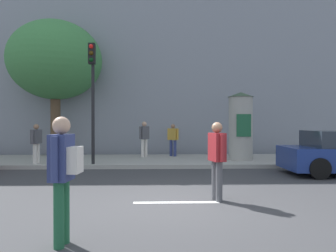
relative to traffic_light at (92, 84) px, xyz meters
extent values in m
plane|color=#38383A|center=(2.79, -5.24, -3.12)|extent=(80.00, 80.00, 0.00)
cube|color=#9E9B93|center=(2.79, 1.76, -3.04)|extent=(36.00, 4.00, 0.15)
cube|color=silver|center=(2.79, -5.24, -3.11)|extent=(1.80, 0.16, 0.01)
cube|color=gray|center=(2.79, 6.76, 2.34)|extent=(36.00, 5.00, 10.91)
cylinder|color=black|center=(0.00, 0.11, -1.13)|extent=(0.12, 0.12, 3.67)
cube|color=black|center=(0.00, -0.07, 1.08)|extent=(0.24, 0.24, 0.75)
sphere|color=red|center=(0.00, -0.20, 1.32)|extent=(0.16, 0.16, 0.16)
sphere|color=#3C2906|center=(0.00, -0.20, 1.08)|extent=(0.16, 0.16, 0.16)
sphere|color=#07330F|center=(0.00, -0.20, 0.84)|extent=(0.16, 0.16, 0.16)
cylinder|color=#9E9B93|center=(5.82, 1.30, -1.67)|extent=(0.97, 0.97, 2.59)
cone|color=#334C33|center=(5.82, 1.30, -0.28)|extent=(1.07, 1.07, 0.20)
cube|color=#1E5938|center=(5.82, 0.80, -1.54)|extent=(0.58, 0.02, 0.90)
cylinder|color=brown|center=(-2.33, 3.17, -1.66)|extent=(0.45, 0.45, 2.61)
ellipsoid|color=#3D7F42|center=(-2.33, 3.17, 1.45)|extent=(4.25, 4.25, 3.61)
cylinder|color=#1E5938|center=(1.11, -7.50, -2.67)|extent=(0.14, 0.14, 0.89)
cylinder|color=#1E5938|center=(1.09, -7.70, -2.67)|extent=(0.14, 0.14, 0.89)
cube|color=navy|center=(1.10, -7.60, -1.91)|extent=(0.28, 0.41, 0.63)
cylinder|color=navy|center=(1.12, -7.36, -1.91)|extent=(0.09, 0.09, 0.60)
cylinder|color=navy|center=(1.08, -7.84, -1.91)|extent=(0.09, 0.09, 0.60)
sphere|color=tan|center=(1.10, -7.60, -1.48)|extent=(0.24, 0.24, 0.24)
cube|color=silver|center=(1.28, -7.61, -1.95)|extent=(0.19, 0.29, 0.36)
cylinder|color=#4C4C51|center=(3.71, -5.21, -2.69)|extent=(0.14, 0.14, 0.85)
cylinder|color=#4C4C51|center=(3.65, -4.99, -2.69)|extent=(0.14, 0.14, 0.85)
cube|color=maroon|center=(3.68, -5.10, -1.96)|extent=(0.34, 0.49, 0.60)
cylinder|color=maroon|center=(3.74, -5.36, -1.96)|extent=(0.09, 0.09, 0.57)
cylinder|color=maroon|center=(3.61, -4.84, -1.96)|extent=(0.09, 0.09, 0.57)
sphere|color=#8C664C|center=(3.68, -5.10, -1.54)|extent=(0.23, 0.23, 0.23)
cylinder|color=silver|center=(1.73, 2.46, -2.57)|extent=(0.14, 0.14, 0.80)
cylinder|color=silver|center=(1.87, 2.59, -2.57)|extent=(0.14, 0.14, 0.80)
cube|color=#4C4C51|center=(1.80, 2.53, -1.88)|extent=(0.45, 0.44, 0.57)
cylinder|color=#4C4C51|center=(1.62, 2.36, -1.88)|extent=(0.09, 0.09, 0.54)
cylinder|color=#4C4C51|center=(1.97, 2.69, -1.88)|extent=(0.09, 0.09, 0.54)
sphere|color=tan|center=(1.80, 2.53, -1.49)|extent=(0.22, 0.22, 0.22)
cylinder|color=navy|center=(3.01, 2.94, -2.60)|extent=(0.14, 0.14, 0.74)
cylinder|color=navy|center=(3.18, 2.80, -2.60)|extent=(0.14, 0.14, 0.74)
cube|color=#B78C33|center=(3.09, 2.87, -1.96)|extent=(0.50, 0.47, 0.53)
cylinder|color=#B78C33|center=(2.89, 3.04, -1.96)|extent=(0.09, 0.09, 0.50)
cylinder|color=#B78C33|center=(3.30, 2.70, -1.96)|extent=(0.09, 0.09, 0.50)
sphere|color=#8C664C|center=(3.09, 2.87, -1.60)|extent=(0.20, 0.20, 0.20)
cylinder|color=silver|center=(-2.13, 0.40, -2.59)|extent=(0.14, 0.14, 0.75)
cylinder|color=silver|center=(-2.17, 0.20, -2.59)|extent=(0.14, 0.14, 0.75)
cube|color=#4C4C51|center=(-2.15, 0.30, -1.96)|extent=(0.32, 0.45, 0.53)
cylinder|color=#4C4C51|center=(-2.10, 0.54, -1.96)|extent=(0.09, 0.09, 0.50)
cylinder|color=#4C4C51|center=(-2.20, 0.06, -1.96)|extent=(0.09, 0.09, 0.50)
sphere|color=#8C664C|center=(-2.15, 0.30, -1.59)|extent=(0.20, 0.20, 0.20)
cylinder|color=black|center=(7.19, -2.56, -2.80)|extent=(0.65, 0.24, 0.64)
cylinder|color=black|center=(7.24, -0.78, -2.80)|extent=(0.65, 0.24, 0.64)
camera|label=1|loc=(2.41, -12.08, -1.44)|focal=34.98mm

